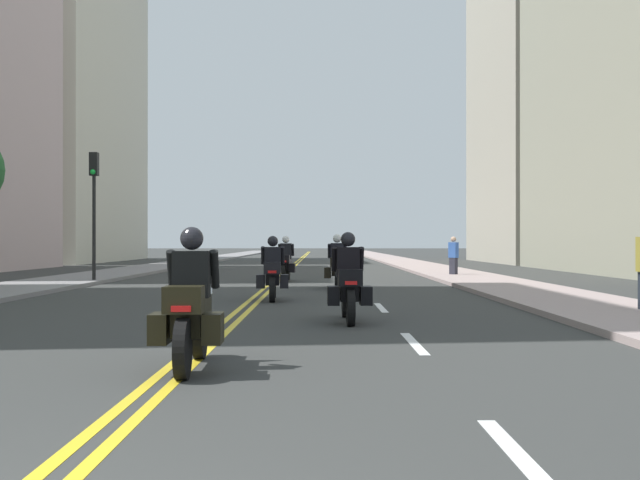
{
  "coord_description": "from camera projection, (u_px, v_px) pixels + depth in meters",
  "views": [
    {
      "loc": [
        1.59,
        -3.05,
        1.41
      ],
      "look_at": [
        1.67,
        17.71,
        1.47
      ],
      "focal_mm": 44.48,
      "sensor_mm": 36.0,
      "label": 1
    }
  ],
  "objects": [
    {
      "name": "pedestrian_1",
      "position": [
        450.0,
        256.0,
        31.89
      ],
      "size": [
        0.41,
        0.41,
        1.64
      ],
      "rotation": [
        0.0,
        0.0,
        5.47
      ],
      "color": "#2B2B36",
      "rests_on": "ground"
    },
    {
      "name": "sidewalk_left",
      "position": [
        179.0,
        263.0,
        51.01
      ],
      "size": [
        3.0,
        144.0,
        0.12
      ],
      "primitive_type": "cube",
      "color": "gray",
      "rests_on": "ground"
    },
    {
      "name": "building_right_2",
      "position": [
        538.0,
        55.0,
        55.55
      ],
      "size": [
        7.63,
        16.05,
        29.15
      ],
      "color": "#B1AA98",
      "rests_on": "ground"
    },
    {
      "name": "motorcycle_0",
      "position": [
        187.0,
        312.0,
        8.71
      ],
      "size": [
        0.77,
        2.09,
        1.58
      ],
      "rotation": [
        0.0,
        0.0,
        0.03
      ],
      "color": "black",
      "rests_on": "ground"
    },
    {
      "name": "motorcycle_2",
      "position": [
        270.0,
        274.0,
        19.16
      ],
      "size": [
        0.78,
        2.06,
        1.57
      ],
      "rotation": [
        0.0,
        0.0,
        0.04
      ],
      "color": "black",
      "rests_on": "ground"
    },
    {
      "name": "motorcycle_3",
      "position": [
        334.0,
        267.0,
        24.01
      ],
      "size": [
        0.77,
        2.24,
        1.66
      ],
      "rotation": [
        0.0,
        0.0,
        -0.03
      ],
      "color": "black",
      "rests_on": "ground"
    },
    {
      "name": "motorcycle_1",
      "position": [
        345.0,
        286.0,
        13.97
      ],
      "size": [
        0.77,
        2.23,
        1.59
      ],
      "rotation": [
        0.0,
        0.0,
        0.02
      ],
      "color": "black",
      "rests_on": "ground"
    },
    {
      "name": "sidewalk_right",
      "position": [
        405.0,
        263.0,
        51.07
      ],
      "size": [
        3.0,
        144.0,
        0.12
      ],
      "primitive_type": "cube",
      "color": "#A6918E",
      "rests_on": "ground"
    },
    {
      "name": "centreline_yellow_outer",
      "position": [
        294.0,
        264.0,
        51.04
      ],
      "size": [
        0.12,
        132.0,
        0.01
      ],
      "primitive_type": "cube",
      "color": "yellow",
      "rests_on": "ground"
    },
    {
      "name": "building_left_2",
      "position": [
        48.0,
        88.0,
        58.3
      ],
      "size": [
        9.86,
        20.16,
        25.54
      ],
      "color": "beige",
      "rests_on": "ground"
    },
    {
      "name": "ground_plane",
      "position": [
        292.0,
        264.0,
        51.04
      ],
      "size": [
        264.0,
        264.0,
        0.0
      ],
      "primitive_type": "plane",
      "color": "#333534"
    },
    {
      "name": "lane_dashes_white",
      "position": [
        349.0,
        277.0,
        32.05
      ],
      "size": [
        0.14,
        56.4,
        0.01
      ],
      "color": "silver",
      "rests_on": "ground"
    },
    {
      "name": "motorcycle_4",
      "position": [
        282.0,
        263.0,
        28.61
      ],
      "size": [
        0.78,
        2.21,
        1.64
      ],
      "rotation": [
        0.0,
        0.0,
        -0.05
      ],
      "color": "black",
      "rests_on": "ground"
    },
    {
      "name": "traffic_light_near",
      "position": [
        91.0,
        193.0,
        27.19
      ],
      "size": [
        0.28,
        0.38,
        4.5
      ],
      "color": "black",
      "rests_on": "ground"
    },
    {
      "name": "centreline_yellow_inner",
      "position": [
        290.0,
        264.0,
        51.04
      ],
      "size": [
        0.12,
        132.0,
        0.01
      ],
      "primitive_type": "cube",
      "color": "yellow",
      "rests_on": "ground"
    }
  ]
}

